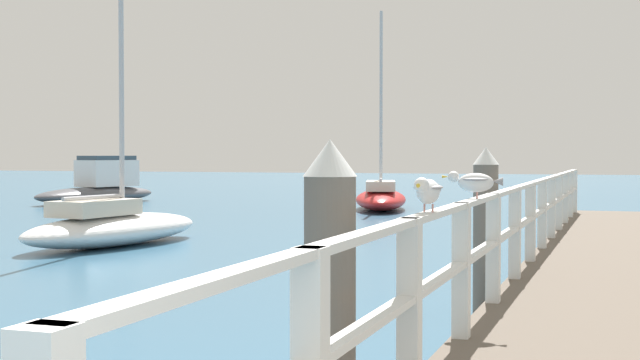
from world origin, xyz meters
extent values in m
cube|color=brown|center=(0.00, 10.64, 0.23)|extent=(2.26, 21.29, 0.45)
cube|color=silver|center=(-1.05, 4.08, 0.94)|extent=(0.12, 0.12, 0.98)
cube|color=silver|center=(-1.05, 5.72, 0.94)|extent=(0.12, 0.12, 0.98)
cube|color=silver|center=(-1.05, 7.36, 0.94)|extent=(0.12, 0.12, 0.98)
cube|color=silver|center=(-1.05, 9.00, 0.94)|extent=(0.12, 0.12, 0.98)
cube|color=silver|center=(-1.05, 10.64, 0.94)|extent=(0.12, 0.12, 0.98)
cube|color=silver|center=(-1.05, 12.28, 0.94)|extent=(0.12, 0.12, 0.98)
cube|color=silver|center=(-1.05, 13.92, 0.94)|extent=(0.12, 0.12, 0.98)
cube|color=silver|center=(-1.05, 15.56, 0.94)|extent=(0.12, 0.12, 0.98)
cube|color=silver|center=(-1.05, 17.21, 0.94)|extent=(0.12, 0.12, 0.98)
cube|color=silver|center=(-1.05, 18.85, 0.94)|extent=(0.12, 0.12, 0.98)
cube|color=silver|center=(-1.05, 20.49, 0.94)|extent=(0.12, 0.12, 0.98)
cube|color=silver|center=(-1.05, 10.64, 1.41)|extent=(0.10, 19.69, 0.04)
cube|color=silver|center=(-1.05, 10.64, 0.99)|extent=(0.10, 19.69, 0.04)
cylinder|color=#6B6056|center=(-1.43, 3.84, 0.83)|extent=(0.28, 0.28, 1.66)
cone|color=white|center=(-1.43, 3.84, 1.76)|extent=(0.29, 0.29, 0.20)
cylinder|color=#6B6056|center=(-1.43, 9.48, 0.83)|extent=(0.28, 0.28, 1.66)
cone|color=white|center=(-1.43, 9.48, 1.76)|extent=(0.29, 0.29, 0.20)
ellipsoid|color=white|center=(-1.05, 4.57, 1.56)|extent=(0.13, 0.28, 0.15)
sphere|color=white|center=(-1.05, 4.39, 1.60)|extent=(0.09, 0.09, 0.09)
cone|color=gold|center=(-1.05, 4.33, 1.60)|extent=(0.02, 0.05, 0.02)
cone|color=#939399|center=(-1.05, 4.74, 1.57)|extent=(0.07, 0.08, 0.07)
ellipsoid|color=#939399|center=(-1.05, 4.57, 1.58)|extent=(0.18, 0.23, 0.04)
cylinder|color=tan|center=(-1.03, 4.58, 1.46)|extent=(0.01, 0.01, 0.05)
cylinder|color=tan|center=(-1.08, 4.58, 1.46)|extent=(0.01, 0.01, 0.05)
ellipsoid|color=white|center=(-1.05, 6.36, 1.56)|extent=(0.29, 0.15, 0.15)
sphere|color=white|center=(-1.23, 6.35, 1.60)|extent=(0.09, 0.09, 0.09)
cone|color=gold|center=(-1.29, 6.34, 1.60)|extent=(0.05, 0.03, 0.02)
cone|color=#939399|center=(-0.88, 6.38, 1.57)|extent=(0.09, 0.08, 0.07)
ellipsoid|color=#939399|center=(-1.05, 6.36, 1.58)|extent=(0.24, 0.19, 0.04)
cylinder|color=tan|center=(-1.04, 6.34, 1.46)|extent=(0.01, 0.01, 0.05)
cylinder|color=tan|center=(-1.04, 6.39, 1.46)|extent=(0.01, 0.01, 0.05)
ellipsoid|color=#4C4C51|center=(-18.09, 27.48, 0.30)|extent=(3.04, 5.66, 0.60)
cube|color=white|center=(-17.96, 28.00, 1.08)|extent=(1.63, 2.37, 0.96)
cube|color=#334756|center=(-17.96, 28.00, 1.64)|extent=(1.50, 2.14, 0.16)
ellipsoid|color=white|center=(-9.37, 14.56, 0.31)|extent=(2.26, 4.95, 0.62)
cylinder|color=#B2B2B7|center=(-9.34, 14.79, 3.56)|extent=(0.10, 0.10, 5.90)
cylinder|color=#B2B2B7|center=(-9.45, 13.97, 0.97)|extent=(0.30, 1.67, 0.08)
cube|color=beige|center=(-9.45, 13.99, 0.77)|extent=(1.14, 1.82, 0.30)
ellipsoid|color=red|center=(-7.41, 27.27, 0.32)|extent=(2.96, 5.81, 0.64)
cylinder|color=#B2B2B7|center=(-7.48, 27.54, 3.51)|extent=(0.10, 0.10, 5.76)
cylinder|color=#B2B2B7|center=(-7.23, 26.60, 0.99)|extent=(0.57, 1.91, 0.08)
cube|color=beige|center=(-7.24, 26.62, 0.79)|extent=(1.37, 2.17, 0.30)
camera|label=1|loc=(0.08, -0.76, 1.78)|focal=50.71mm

